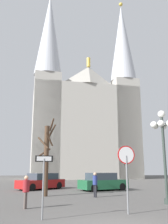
% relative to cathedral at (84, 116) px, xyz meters
% --- Properties ---
extents(cathedral, '(21.12, 13.93, 36.66)m').
position_rel_cathedral_xyz_m(cathedral, '(0.00, 0.00, 0.00)').
color(cathedral, '#ADA89E').
rests_on(cathedral, ground).
extents(stop_sign, '(0.82, 0.18, 2.94)m').
position_rel_cathedral_xyz_m(stop_sign, '(-1.28, -36.35, -9.76)').
color(stop_sign, slate).
rests_on(stop_sign, ground).
extents(one_way_arrow_sign, '(0.70, 0.19, 2.44)m').
position_rel_cathedral_xyz_m(one_way_arrow_sign, '(-4.91, -37.27, -10.27)').
color(one_way_arrow_sign, slate).
rests_on(one_way_arrow_sign, ground).
extents(street_lamp, '(1.42, 1.28, 5.30)m').
position_rel_cathedral_xyz_m(street_lamp, '(1.67, -33.53, -7.99)').
color(street_lamp, '#2D3833').
rests_on(street_lamp, ground).
extents(bare_tree, '(1.36, 1.37, 5.57)m').
position_rel_cathedral_xyz_m(bare_tree, '(-5.32, -29.04, -9.14)').
color(bare_tree, '#473323').
rests_on(bare_tree, ground).
extents(parked_car_near_green, '(4.60, 3.32, 1.52)m').
position_rel_cathedral_xyz_m(parked_car_near_green, '(-0.54, -24.76, -11.13)').
color(parked_car_near_green, '#1E5B38').
rests_on(parked_car_near_green, ground).
extents(parked_car_far_red, '(4.52, 4.32, 1.47)m').
position_rel_cathedral_xyz_m(parked_car_far_red, '(-6.08, -23.21, -11.15)').
color(parked_car_far_red, maroon).
rests_on(parked_car_far_red, ground).
extents(pedestrian_walking, '(0.32, 0.32, 1.58)m').
position_rel_cathedral_xyz_m(pedestrian_walking, '(-5.94, -34.50, -10.89)').
color(pedestrian_walking, '#594C47').
rests_on(pedestrian_walking, ground).
extents(pedestrian_standing, '(0.32, 0.32, 1.64)m').
position_rel_cathedral_xyz_m(pedestrian_standing, '(-1.90, -29.97, -10.85)').
color(pedestrian_standing, black).
rests_on(pedestrian_standing, ground).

